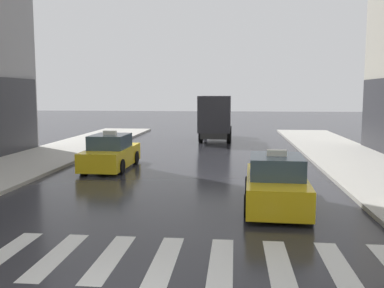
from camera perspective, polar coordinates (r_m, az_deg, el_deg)
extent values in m
cube|color=silver|center=(10.68, -23.58, -13.15)|extent=(0.50, 2.80, 0.01)
cube|color=silver|center=(10.17, -17.50, -13.90)|extent=(0.50, 2.80, 0.01)
cube|color=silver|center=(9.78, -10.80, -14.55)|extent=(0.50, 2.80, 0.01)
cube|color=silver|center=(9.52, -3.61, -15.04)|extent=(0.50, 2.80, 0.01)
cube|color=silver|center=(9.42, 3.88, -15.30)|extent=(0.50, 2.80, 0.01)
cube|color=silver|center=(9.46, 11.43, -15.32)|extent=(0.50, 2.80, 0.01)
cube|color=silver|center=(9.66, 18.79, -15.09)|extent=(0.50, 2.80, 0.01)
cube|color=yellow|center=(13.81, 11.02, -5.83)|extent=(1.97, 4.56, 0.84)
cube|color=#384C5B|center=(13.57, 11.11, -2.87)|extent=(1.68, 2.16, 0.64)
cube|color=silver|center=(13.51, 11.15, -1.16)|extent=(0.61, 0.26, 0.18)
cylinder|color=black|center=(15.16, 7.47, -5.54)|extent=(0.24, 0.67, 0.66)
cylinder|color=black|center=(15.25, 13.94, -5.61)|extent=(0.24, 0.67, 0.66)
cylinder|color=black|center=(12.53, 7.39, -8.15)|extent=(0.24, 0.67, 0.66)
cylinder|color=black|center=(12.64, 15.24, -8.20)|extent=(0.24, 0.67, 0.66)
cube|color=#F2EAB2|center=(16.00, 8.32, -3.90)|extent=(0.20, 0.05, 0.14)
cube|color=#F2EAB2|center=(16.07, 12.82, -3.96)|extent=(0.20, 0.05, 0.14)
cube|color=yellow|center=(20.68, -10.68, -1.66)|extent=(1.83, 4.51, 0.84)
cube|color=#384C5B|center=(20.50, -10.80, 0.35)|extent=(1.61, 2.11, 0.64)
cube|color=silver|center=(20.45, -10.83, 1.49)|extent=(0.60, 0.24, 0.18)
cylinder|color=black|center=(22.25, -11.77, -1.70)|extent=(0.22, 0.66, 0.66)
cylinder|color=black|center=(21.78, -7.49, -1.79)|extent=(0.22, 0.66, 0.66)
cylinder|color=black|center=(19.72, -14.17, -2.83)|extent=(0.22, 0.66, 0.66)
cylinder|color=black|center=(19.20, -9.37, -2.97)|extent=(0.22, 0.66, 0.66)
cube|color=#F2EAB2|center=(23.01, -10.56, -0.71)|extent=(0.20, 0.04, 0.14)
cube|color=#F2EAB2|center=(22.68, -7.50, -0.76)|extent=(0.20, 0.04, 0.14)
cube|color=#2D2D2D|center=(32.28, 3.15, 1.58)|extent=(1.83, 6.61, 0.40)
cube|color=silver|center=(35.48, 3.43, 4.07)|extent=(2.11, 1.81, 2.10)
cube|color=#384C5B|center=(36.39, 3.49, 4.71)|extent=(1.89, 0.05, 0.95)
cube|color=#2D2D33|center=(31.28, 3.09, 4.08)|extent=(2.22, 4.81, 2.50)
cylinder|color=black|center=(35.44, 1.78, 1.72)|extent=(0.28, 0.90, 0.90)
cylinder|color=black|center=(35.35, 5.01, 1.69)|extent=(0.28, 0.90, 0.90)
cylinder|color=black|center=(30.93, 1.17, 1.00)|extent=(0.28, 0.90, 0.90)
cylinder|color=black|center=(30.83, 4.88, 0.95)|extent=(0.28, 0.90, 0.90)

